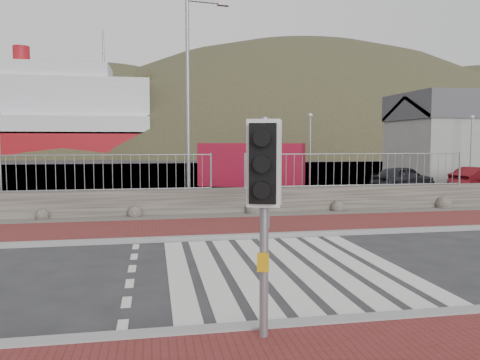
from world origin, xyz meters
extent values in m
plane|color=#28282B|center=(0.00, 0.00, 0.00)|extent=(220.00, 220.00, 0.00)
cube|color=maroon|center=(0.00, 4.50, 0.04)|extent=(40.00, 3.00, 0.08)
cube|color=gray|center=(0.00, -3.00, 0.05)|extent=(40.00, 0.25, 0.12)
cube|color=gray|center=(0.00, 3.00, 0.05)|extent=(40.00, 0.25, 0.12)
cube|color=silver|center=(-2.10, 0.00, 0.01)|extent=(0.42, 5.60, 0.01)
cube|color=silver|center=(-1.50, 0.00, 0.01)|extent=(0.42, 5.60, 0.01)
cube|color=silver|center=(-0.90, 0.00, 0.01)|extent=(0.42, 5.60, 0.01)
cube|color=silver|center=(-0.30, 0.00, 0.01)|extent=(0.42, 5.60, 0.01)
cube|color=silver|center=(0.30, 0.00, 0.01)|extent=(0.42, 5.60, 0.01)
cube|color=silver|center=(0.90, 0.00, 0.01)|extent=(0.42, 5.60, 0.01)
cube|color=silver|center=(1.50, 0.00, 0.01)|extent=(0.42, 5.60, 0.01)
cube|color=silver|center=(2.10, 0.00, 0.01)|extent=(0.42, 5.60, 0.01)
cube|color=#59544C|center=(0.00, 6.50, 0.03)|extent=(40.00, 1.50, 0.06)
cube|color=#454039|center=(0.00, 7.30, 0.45)|extent=(40.00, 0.60, 0.90)
cylinder|color=gray|center=(-4.80, 7.15, 2.10)|extent=(8.40, 0.04, 0.04)
cylinder|color=gray|center=(-0.60, 7.15, 1.50)|extent=(0.07, 0.07, 1.20)
cylinder|color=gray|center=(4.80, 7.15, 2.10)|extent=(8.40, 0.04, 0.04)
cylinder|color=gray|center=(0.60, 7.15, 1.50)|extent=(0.07, 0.07, 1.20)
cylinder|color=gray|center=(9.00, 7.15, 1.50)|extent=(0.07, 0.07, 1.20)
cube|color=#4C4C4F|center=(0.00, 27.90, 0.00)|extent=(120.00, 40.00, 0.50)
cube|color=#3F4C54|center=(0.00, 62.90, 0.00)|extent=(220.00, 50.00, 0.05)
cube|color=silver|center=(-18.00, 67.90, 9.00)|extent=(30.00, 12.00, 6.00)
cube|color=silver|center=(-18.00, 67.90, 13.00)|extent=(18.00, 10.00, 2.50)
cylinder|color=maroon|center=(-22.00, 67.90, 15.50)|extent=(2.40, 2.40, 3.00)
cylinder|color=gray|center=(-10.00, 67.90, 17.00)|extent=(0.30, 0.30, 6.00)
ellipsoid|color=#31331F|center=(-15.00, 87.90, -20.00)|extent=(106.40, 68.40, 76.00)
ellipsoid|color=#31331F|center=(30.00, 87.90, -26.00)|extent=(140.00, 90.00, 100.00)
cylinder|color=gray|center=(-1.21, -3.32, 1.41)|extent=(0.11, 0.11, 2.83)
cube|color=#CA920B|center=(-1.21, -3.32, 1.06)|extent=(0.16, 0.12, 0.22)
cube|color=black|center=(-1.21, -3.32, 2.27)|extent=(0.46, 0.36, 1.06)
sphere|color=red|center=(-1.21, -3.32, 2.58)|extent=(0.15, 0.15, 0.15)
cylinder|color=gray|center=(0.63, 3.91, 1.46)|extent=(0.11, 0.11, 2.93)
cube|color=#CA920B|center=(0.63, 3.91, 1.10)|extent=(0.16, 0.11, 0.23)
cube|color=black|center=(0.63, 3.91, 2.35)|extent=(0.46, 0.33, 1.10)
sphere|color=#0CE53F|center=(0.63, 3.91, 2.04)|extent=(0.16, 0.16, 0.16)
cube|color=black|center=(0.28, 3.83, 2.19)|extent=(0.26, 0.21, 0.52)
cylinder|color=gray|center=(-1.30, 8.10, 3.81)|extent=(0.13, 0.13, 7.63)
cylinder|color=gray|center=(-0.64, 8.20, 7.53)|extent=(1.33, 0.28, 0.09)
cube|color=beige|center=(0.02, 8.30, 7.51)|extent=(0.46, 0.27, 0.11)
cube|color=maroon|center=(3.12, 17.73, 1.24)|extent=(6.42, 4.60, 2.47)
imported|color=black|center=(10.58, 14.02, 0.64)|extent=(4.01, 2.64, 1.27)
imported|color=#5F0D14|center=(14.78, 13.50, 0.60)|extent=(3.83, 2.32, 1.19)
camera|label=1|loc=(-2.55, -8.91, 2.53)|focal=35.00mm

